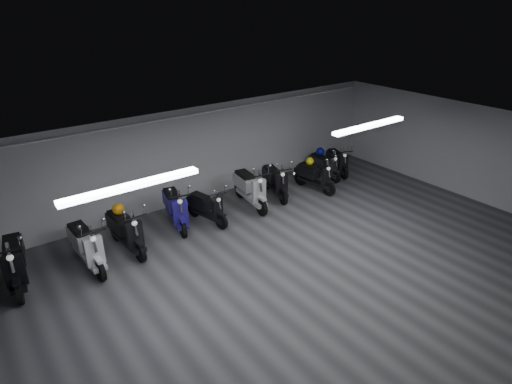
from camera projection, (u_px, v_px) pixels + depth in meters
floor at (300, 284)px, 9.12m from camera, size 14.00×10.00×0.01m
ceiling at (307, 161)px, 7.94m from camera, size 14.00×10.00×0.01m
back_wall at (185, 157)px, 12.17m from camera, size 14.00×0.01×2.80m
right_wall at (483, 155)px, 12.32m from camera, size 0.01×10.00×2.80m
fluor_strip_left at (132, 186)px, 7.07m from camera, size 2.40×0.18×0.08m
fluor_strip_right at (370, 126)px, 10.32m from camera, size 2.40×0.18×0.08m
conduit at (183, 116)px, 11.60m from camera, size 13.60×0.05×0.05m
scooter_1 at (13, 255)px, 8.78m from camera, size 0.95×2.07×1.48m
scooter_2 at (85, 239)px, 9.39m from camera, size 0.77×1.98×1.45m
scooter_3 at (125, 225)px, 10.02m from camera, size 0.79×1.95×1.42m
scooter_4 at (175, 202)px, 11.11m from camera, size 1.02×1.99×1.42m
scooter_5 at (207, 202)px, 11.33m from camera, size 0.88×1.70×1.20m
scooter_6 at (250, 183)px, 12.17m from camera, size 0.93×2.07×1.49m
scooter_7 at (275, 176)px, 12.81m from camera, size 1.06×1.89×1.34m
scooter_8 at (315, 171)px, 13.23m from camera, size 0.78×1.77×1.27m
scooter_9 at (324, 161)px, 14.14m from camera, size 0.57×1.62×1.20m
scooter_10 at (338, 157)px, 14.50m from camera, size 1.05×1.69×1.20m
helmet_0 at (320, 151)px, 14.18m from camera, size 0.28×0.28×0.28m
helmet_1 at (310, 161)px, 13.27m from camera, size 0.25×0.25×0.25m
helmet_2 at (118, 209)px, 10.07m from camera, size 0.29×0.29×0.29m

